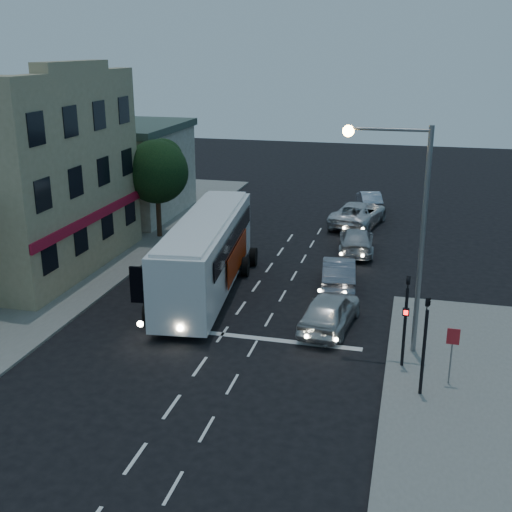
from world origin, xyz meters
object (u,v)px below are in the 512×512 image
(traffic_signal_side, at_px, (425,334))
(car_suv, at_px, (330,311))
(car_sedan_b, at_px, (356,241))
(car_sedan_c, at_px, (358,214))
(tour_bus, at_px, (206,252))
(car_sedan_a, at_px, (339,273))
(regulatory_sign, at_px, (452,347))
(traffic_signal_main, at_px, (406,310))
(street_tree, at_px, (157,169))
(car_extra, at_px, (369,200))
(streetlight, at_px, (407,215))

(traffic_signal_side, bearing_deg, car_suv, 128.15)
(car_sedan_b, height_order, car_sedan_c, car_sedan_c)
(tour_bus, distance_m, car_sedan_b, 10.68)
(car_sedan_a, height_order, car_sedan_c, car_sedan_c)
(car_sedan_b, height_order, regulatory_sign, regulatory_sign)
(traffic_signal_main, distance_m, street_tree, 21.38)
(car_sedan_a, xyz_separation_m, car_extra, (0.20, 17.05, -0.07))
(car_sedan_c, bearing_deg, tour_bus, 77.52)
(traffic_signal_main, bearing_deg, streetlight, 100.20)
(streetlight, bearing_deg, car_extra, 97.26)
(traffic_signal_main, xyz_separation_m, traffic_signal_side, (0.70, -1.98, 0.00))
(streetlight, bearing_deg, car_sedan_c, 100.20)
(tour_bus, distance_m, street_tree, 10.43)
(tour_bus, relative_size, car_suv, 2.65)
(car_extra, height_order, streetlight, streetlight)
(traffic_signal_main, height_order, regulatory_sign, traffic_signal_main)
(car_suv, bearing_deg, street_tree, -34.28)
(car_suv, bearing_deg, car_sedan_b, -82.83)
(regulatory_sign, distance_m, streetlight, 5.18)
(traffic_signal_main, relative_size, streetlight, 0.46)
(streetlight, bearing_deg, car_suv, 151.70)
(car_sedan_a, relative_size, car_sedan_b, 0.94)
(car_extra, bearing_deg, regulatory_sign, 87.95)
(car_sedan_a, relative_size, traffic_signal_side, 1.14)
(tour_bus, xyz_separation_m, car_sedan_b, (6.69, 8.22, -1.35))
(car_suv, xyz_separation_m, car_extra, (-0.06, 22.21, -0.12))
(car_sedan_c, height_order, street_tree, street_tree)
(car_suv, xyz_separation_m, streetlight, (2.97, -1.60, 4.92))
(traffic_signal_main, relative_size, street_tree, 0.66)
(regulatory_sign, xyz_separation_m, street_tree, (-17.51, 15.26, 2.90))
(tour_bus, distance_m, streetlight, 11.26)
(car_suv, height_order, car_extra, car_suv)
(car_sedan_c, relative_size, regulatory_sign, 2.75)
(traffic_signal_side, relative_size, streetlight, 0.46)
(car_suv, bearing_deg, car_sedan_c, -81.15)
(car_extra, distance_m, traffic_signal_side, 27.56)
(traffic_signal_main, bearing_deg, car_sedan_a, 113.07)
(streetlight, relative_size, street_tree, 1.45)
(car_sedan_c, bearing_deg, car_suv, 102.47)
(tour_bus, height_order, regulatory_sign, tour_bus)
(car_suv, relative_size, regulatory_sign, 2.18)
(tour_bus, height_order, car_extra, tour_bus)
(car_sedan_a, distance_m, regulatory_sign, 10.59)
(car_sedan_c, relative_size, traffic_signal_main, 1.47)
(car_extra, bearing_deg, car_sedan_b, 77.80)
(car_sedan_b, bearing_deg, car_extra, -94.61)
(car_sedan_c, bearing_deg, regulatory_sign, 115.17)
(traffic_signal_main, height_order, traffic_signal_side, same)
(car_sedan_a, bearing_deg, street_tree, -33.32)
(tour_bus, height_order, traffic_signal_side, traffic_signal_side)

